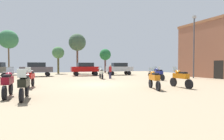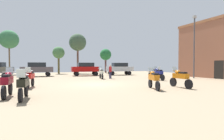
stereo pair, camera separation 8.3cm
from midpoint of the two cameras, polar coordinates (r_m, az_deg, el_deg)
name	(u,v)px [view 2 (the right image)]	position (r m, az deg, el deg)	size (l,w,h in m)	color
ground_plane	(97,84)	(14.95, -4.92, -4.70)	(44.00, 52.00, 0.02)	gray
motorcycle_1	(7,82)	(10.44, -30.87, -3.50)	(0.62, 2.31, 1.51)	black
motorcycle_2	(30,77)	(13.98, -25.07, -2.22)	(0.68, 2.23, 1.49)	black
motorcycle_4	(155,72)	(23.88, 14.03, -0.63)	(0.77, 2.22, 1.45)	black
motorcycle_5	(154,79)	(12.08, 13.65, -2.77)	(0.85, 2.10, 1.46)	black
motorcycle_6	(158,73)	(19.52, 15.05, -1.07)	(0.62, 2.17, 1.50)	black
motorcycle_7	(101,73)	(20.85, -3.44, -0.90)	(0.67, 2.13, 1.46)	black
motorcycle_9	(180,77)	(13.53, 21.60, -2.28)	(0.62, 2.25, 1.50)	black
motorcycle_10	(23,84)	(9.37, -26.81, -4.14)	(0.62, 2.28, 1.47)	black
car_1	(37,68)	(27.19, -23.28, 0.51)	(4.35, 1.91, 2.00)	black
car_2	(86,68)	(27.19, -8.51, 0.63)	(4.41, 2.08, 2.00)	black
car_4	(120,68)	(29.00, 2.61, 0.71)	(4.47, 2.27, 2.00)	black
person_2	(110,71)	(20.93, -0.45, -0.18)	(0.38, 0.38, 1.67)	#2E2C4E
tree_1	(59,53)	(34.72, -17.02, 5.32)	(2.24, 2.24, 5.12)	#4C4626
tree_2	(106,55)	(37.07, -2.04, 4.97)	(2.40, 2.40, 5.07)	brown
tree_3	(78,43)	(35.73, -11.11, 8.78)	(3.38, 3.38, 7.86)	brown
tree_6	(9,40)	(36.43, -30.58, 8.57)	(3.26, 3.26, 7.84)	brown
lamp_post	(194,44)	(24.12, 25.41, 7.75)	(0.44, 0.24, 7.74)	#47474C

